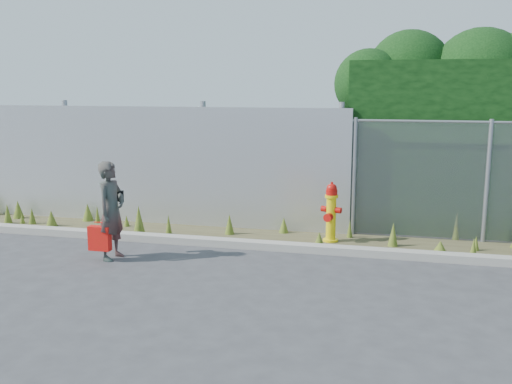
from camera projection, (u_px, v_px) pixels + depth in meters
name	position (u px, v px, depth m)	size (l,w,h in m)	color
ground	(253.00, 289.00, 7.35)	(80.00, 80.00, 0.00)	#38383A
curb	(280.00, 246.00, 9.06)	(16.00, 0.22, 0.12)	gray
weed_strip	(278.00, 233.00, 9.69)	(16.00, 1.31, 0.54)	#474128
corrugated_fence	(124.00, 165.00, 10.76)	(8.50, 0.21, 2.30)	#B4B6BC
fire_hydrant	(331.00, 213.00, 9.42)	(0.34, 0.31, 1.02)	yellow
woman	(111.00, 211.00, 8.50)	(0.54, 0.35, 1.48)	#0E5A4D
red_tote_bag	(100.00, 238.00, 8.44)	(0.33, 0.12, 0.43)	red
black_shoulder_bag	(117.00, 196.00, 8.68)	(0.21, 0.09, 0.16)	black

